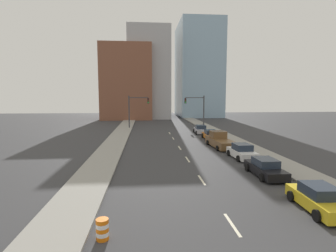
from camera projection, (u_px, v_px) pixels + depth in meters
name	position (u px, v px, depth m)	size (l,w,h in m)	color
sidewalk_left	(125.00, 126.00, 55.26)	(3.09, 101.37, 0.17)	gray
sidewalk_right	(204.00, 126.00, 56.73)	(3.09, 101.37, 0.17)	gray
lane_stripe_at_7m	(232.00, 224.00, 12.97)	(0.16, 2.40, 0.01)	beige
lane_stripe_at_14m	(202.00, 180.00, 19.90)	(0.16, 2.40, 0.01)	beige
lane_stripe_at_21m	(188.00, 159.00, 26.50)	(0.16, 2.40, 0.01)	beige
lane_stripe_at_27m	(180.00, 148.00, 32.48)	(0.16, 2.40, 0.01)	beige
lane_stripe_at_34m	(173.00, 138.00, 39.90)	(0.16, 2.40, 0.01)	beige
lane_stripe_at_40m	(170.00, 133.00, 45.65)	(0.16, 2.40, 0.01)	beige
building_brick_left	(127.00, 83.00, 76.57)	(14.00, 16.00, 20.67)	brown
building_office_center	(149.00, 75.00, 80.78)	(12.00, 20.00, 25.99)	#A8A8AD
building_glass_right	(198.00, 71.00, 85.95)	(13.00, 20.00, 29.69)	#8CADC6
traffic_signal_left	(135.00, 107.00, 52.22)	(4.11, 0.35, 6.55)	#38383D
traffic_signal_right	(198.00, 107.00, 53.35)	(4.11, 0.35, 6.55)	#38383D
traffic_barrel	(102.00, 229.00, 11.55)	(0.56, 0.56, 0.95)	orange
sedan_yellow	(319.00, 199.00, 14.53)	(2.19, 4.35, 1.44)	gold
sedan_black	(265.00, 168.00, 20.93)	(2.05, 4.66, 1.41)	black
sedan_white	(242.00, 152.00, 26.87)	(2.25, 4.30, 1.51)	silver
pickup_truck_brown	(220.00, 141.00, 32.83)	(2.58, 6.39, 1.96)	brown
sedan_orange	(211.00, 135.00, 38.91)	(2.16, 4.77, 1.40)	orange
sedan_silver	(201.00, 130.00, 45.23)	(2.24, 4.50, 1.45)	#B2B2BC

